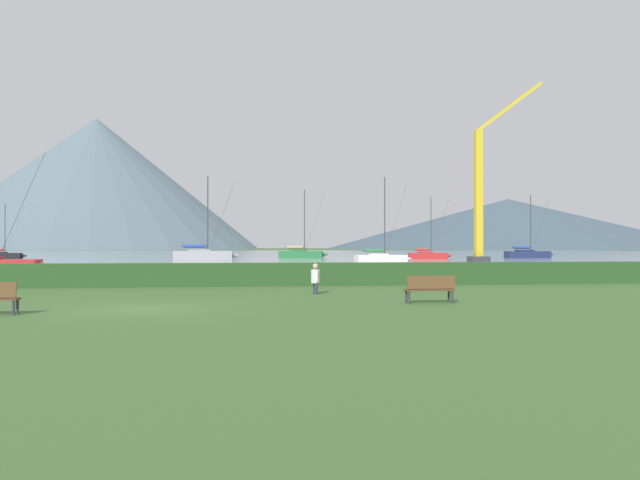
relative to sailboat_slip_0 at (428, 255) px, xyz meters
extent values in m
plane|color=#3D602D|center=(-31.02, -71.86, -0.57)|extent=(1000.00, 1000.00, 0.00)
cube|color=#8C9EA3|center=(-31.02, 65.14, -0.56)|extent=(320.00, 246.00, 0.00)
cube|color=#284C23|center=(-31.02, -60.86, -0.01)|extent=(80.00, 1.20, 1.12)
cube|color=red|center=(-0.09, 0.01, -0.11)|extent=(6.00, 2.87, 0.90)
cone|color=red|center=(3.16, -0.51, -0.11)|extent=(1.10, 0.92, 0.77)
cube|color=#A52020|center=(-0.41, 0.07, 0.22)|extent=(2.33, 1.71, 0.58)
cylinder|color=#333338|center=(0.40, -0.06, 4.43)|extent=(0.12, 0.12, 8.99)
cylinder|color=#333338|center=(-0.88, 0.14, 0.84)|extent=(2.57, 0.51, 0.10)
cylinder|color=red|center=(-0.88, 0.14, 0.84)|extent=(2.23, 0.71, 0.36)
cylinder|color=#333338|center=(1.74, -0.28, 4.20)|extent=(2.70, 0.46, 8.55)
cube|color=white|center=(-12.28, -21.64, -0.10)|extent=(6.00, 2.47, 0.92)
cone|color=white|center=(-8.94, -21.37, -0.10)|extent=(1.06, 0.86, 0.78)
cube|color=silver|center=(-12.62, -21.67, 0.23)|extent=(2.28, 1.58, 0.59)
cylinder|color=#333338|center=(-11.78, -21.60, 4.66)|extent=(0.12, 0.12, 9.43)
cylinder|color=#333338|center=(-13.09, -21.71, 0.86)|extent=(2.64, 0.31, 0.10)
cylinder|color=#2D7542|center=(-13.09, -21.71, 0.86)|extent=(2.26, 0.55, 0.37)
cylinder|color=#333338|center=(-10.40, -21.49, 4.42)|extent=(2.78, 0.25, 8.97)
cube|color=navy|center=(18.06, 4.57, -0.01)|extent=(7.07, 2.50, 1.11)
cone|color=navy|center=(22.08, 4.62, -0.01)|extent=(1.22, 0.96, 0.94)
cube|color=#1B2449|center=(17.65, 4.56, 0.39)|extent=(2.64, 1.72, 0.70)
cylinder|color=#333338|center=(18.66, 4.58, 4.90)|extent=(0.14, 0.14, 9.72)
cylinder|color=#333338|center=(17.07, 4.56, 1.15)|extent=(3.17, 0.16, 0.12)
cylinder|color=#2847A3|center=(17.07, 4.56, 1.15)|extent=(2.70, 0.48, 0.44)
cylinder|color=#333338|center=(20.32, 4.60, 4.66)|extent=(3.35, 0.07, 9.24)
cube|color=#236B38|center=(-18.63, 10.14, 0.00)|extent=(7.45, 3.67, 1.12)
cone|color=#236B38|center=(-14.62, 9.42, 0.00)|extent=(1.37, 1.15, 0.95)
cube|color=#206032|center=(-19.03, 10.21, 0.41)|extent=(2.91, 2.16, 0.71)
cylinder|color=#333338|center=(-18.03, 10.03, 5.35)|extent=(0.14, 0.14, 10.59)
cylinder|color=#333338|center=(-19.61, 10.32, 1.17)|extent=(3.18, 0.69, 0.12)
cylinder|color=tan|center=(-19.61, 10.32, 1.17)|extent=(2.76, 0.93, 0.45)
cylinder|color=#333338|center=(-16.38, 9.73, 5.08)|extent=(3.34, 0.63, 10.07)
cube|color=black|center=(-64.68, 7.84, -0.12)|extent=(5.77, 2.45, 0.88)
cone|color=black|center=(-61.49, 8.15, -0.12)|extent=(1.03, 0.84, 0.75)
cylinder|color=#333338|center=(-64.20, 7.89, 3.87)|extent=(0.11, 0.11, 7.90)
cylinder|color=#333338|center=(-62.89, 8.01, 3.67)|extent=(2.66, 0.28, 7.51)
cone|color=red|center=(-41.24, -47.62, -0.04)|extent=(1.20, 0.97, 0.89)
cylinder|color=#333338|center=(-42.89, -47.74, 3.90)|extent=(3.16, 0.26, 7.79)
cube|color=#9E9EA3|center=(-33.68, -3.86, 0.07)|extent=(8.18, 3.25, 1.26)
cone|color=#9E9EA3|center=(-29.10, -3.57, 0.07)|extent=(1.44, 1.16, 1.07)
cube|color=gray|center=(-34.13, -3.89, 0.53)|extent=(3.09, 2.11, 0.80)
cylinder|color=#333338|center=(-32.99, -3.82, 5.64)|extent=(0.16, 0.16, 11.02)
cylinder|color=#333338|center=(-34.79, -3.93, 1.39)|extent=(3.61, 0.36, 0.14)
cylinder|color=#2847A3|center=(-34.79, -3.93, 1.39)|extent=(3.09, 0.70, 0.50)
cylinder|color=#333338|center=(-31.10, -3.70, 5.36)|extent=(3.81, 0.27, 10.48)
cylinder|color=#333338|center=(-34.35, -72.81, -0.34)|extent=(0.08, 0.08, 0.45)
cylinder|color=#333338|center=(-34.35, -73.14, -0.34)|extent=(0.08, 0.08, 0.45)
cube|color=brown|center=(-21.58, -70.91, -0.12)|extent=(1.71, 0.50, 0.06)
cube|color=brown|center=(-21.57, -71.09, 0.16)|extent=(1.70, 0.18, 0.45)
cylinder|color=#333338|center=(-20.82, -70.72, -0.34)|extent=(0.08, 0.08, 0.45)
cylinder|color=#333338|center=(-22.35, -70.77, -0.34)|extent=(0.08, 0.08, 0.45)
cylinder|color=#333338|center=(-20.81, -71.05, -0.34)|extent=(0.08, 0.08, 0.45)
cylinder|color=#333338|center=(-22.34, -71.10, -0.34)|extent=(0.08, 0.08, 0.45)
cylinder|color=#2D3347|center=(-24.99, -66.62, -0.34)|extent=(0.14, 0.14, 0.45)
cylinder|color=#2D3347|center=(-25.02, -66.44, -0.34)|extent=(0.14, 0.14, 0.45)
cylinder|color=silver|center=(-25.01, -66.53, 0.16)|extent=(0.36, 0.36, 0.55)
cylinder|color=silver|center=(-24.97, -66.76, 0.19)|extent=(0.09, 0.09, 0.49)
cylinder|color=silver|center=(-25.05, -66.29, 0.19)|extent=(0.09, 0.09, 0.49)
sphere|color=tan|center=(-25.01, -66.53, 0.57)|extent=(0.22, 0.22, 0.22)
cube|color=#333338|center=(-2.03, -25.49, -0.17)|extent=(2.00, 2.00, 0.80)
cube|color=gold|center=(-2.03, -25.49, 7.26)|extent=(0.80, 0.80, 14.06)
cube|color=gold|center=(1.69, -25.49, 17.07)|extent=(7.65, 0.36, 5.85)
cone|color=#425666|center=(161.17, 334.60, 17.38)|extent=(262.87, 262.87, 35.90)
cone|color=slate|center=(-119.16, 304.22, 40.03)|extent=(200.71, 200.71, 81.18)
camera|label=1|loc=(-27.88, -91.49, 1.40)|focal=34.70mm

